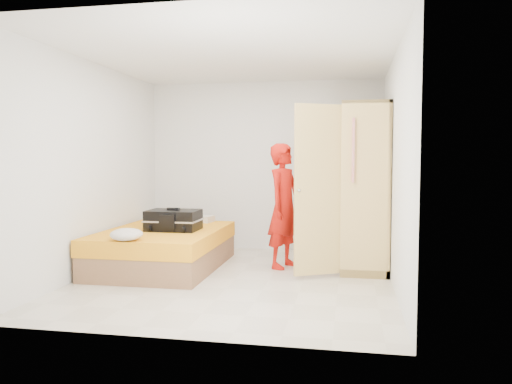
% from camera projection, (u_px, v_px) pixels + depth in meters
% --- Properties ---
extents(room, '(4.00, 4.02, 2.60)m').
position_uv_depth(room, '(235.00, 169.00, 5.79)').
color(room, beige).
rests_on(room, ground).
extents(bed, '(1.42, 2.02, 0.50)m').
position_uv_depth(bed, '(164.00, 249.00, 6.47)').
color(bed, '#8A5D3F').
rests_on(bed, ground).
extents(wardrobe, '(1.11, 1.46, 2.10)m').
position_uv_depth(wardrobe, '(361.00, 191.00, 6.37)').
color(wardrobe, '#E8B971').
rests_on(wardrobe, ground).
extents(person, '(0.58, 0.69, 1.61)m').
position_uv_depth(person, '(284.00, 206.00, 6.47)').
color(person, '#BA0B0C').
rests_on(person, ground).
extents(suitcase, '(0.67, 0.50, 0.29)m').
position_uv_depth(suitcase, '(173.00, 220.00, 6.40)').
color(suitcase, black).
rests_on(suitcase, bed).
extents(round_cushion, '(0.37, 0.37, 0.14)m').
position_uv_depth(round_cushion, '(126.00, 234.00, 5.59)').
color(round_cushion, beige).
rests_on(round_cushion, bed).
extents(pillow, '(0.53, 0.32, 0.09)m').
position_uv_depth(pillow, '(196.00, 219.00, 7.26)').
color(pillow, beige).
rests_on(pillow, bed).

